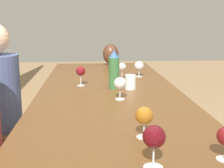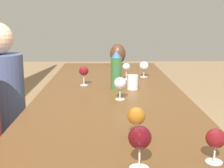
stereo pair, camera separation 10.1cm
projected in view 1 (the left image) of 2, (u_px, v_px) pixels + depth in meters
The scene contains 10 objects.
dining_table at pixel (110, 101), 2.15m from camera, with size 2.81×0.99×0.76m.
water_bottle at pixel (114, 70), 2.24m from camera, with size 0.08×0.08×0.28m.
water_tumbler at pixel (130, 82), 2.24m from camera, with size 0.08×0.08×0.10m.
vase at pixel (111, 54), 3.34m from camera, with size 0.17×0.17×0.23m.
wine_glass_0 at pixel (81, 72), 2.34m from camera, with size 0.07×0.07×0.15m.
wine_glass_2 at pixel (144, 116), 1.32m from camera, with size 0.08×0.08×0.14m.
wine_glass_3 at pixel (139, 66), 2.70m from camera, with size 0.08×0.08×0.14m.
wine_glass_4 at pixel (122, 67), 2.58m from camera, with size 0.07×0.07×0.14m.
wine_glass_5 at pixel (120, 84), 1.94m from camera, with size 0.08×0.08×0.14m.
wine_glass_6 at pixel (154, 138), 1.05m from camera, with size 0.08×0.08×0.15m.
Camera 1 is at (-2.08, 0.14, 1.27)m, focal length 50.00 mm.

